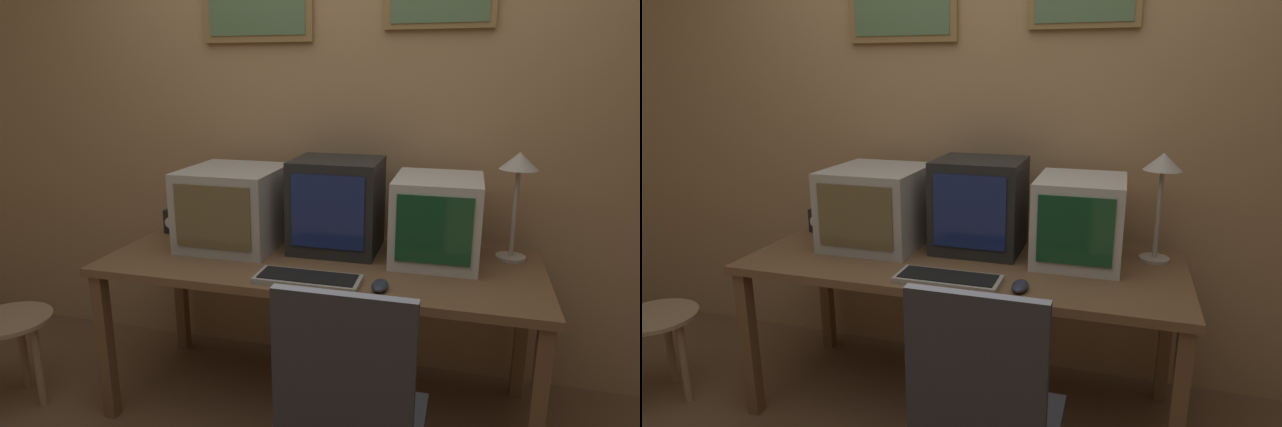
% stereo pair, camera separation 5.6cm
% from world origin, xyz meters
% --- Properties ---
extents(wall_back, '(8.00, 0.08, 2.60)m').
position_xyz_m(wall_back, '(-0.00, 1.29, 1.31)').
color(wall_back, tan).
rests_on(wall_back, ground_plane).
extents(desk, '(1.91, 0.76, 0.74)m').
position_xyz_m(desk, '(0.00, 0.78, 0.67)').
color(desk, brown).
rests_on(desk, ground_plane).
extents(monitor_left, '(0.44, 0.47, 0.37)m').
position_xyz_m(monitor_left, '(-0.46, 0.90, 0.92)').
color(monitor_left, '#B7B2A8').
rests_on(monitor_left, desk).
extents(monitor_center, '(0.40, 0.36, 0.43)m').
position_xyz_m(monitor_center, '(0.03, 0.95, 0.95)').
color(monitor_center, black).
rests_on(monitor_center, desk).
extents(monitor_right, '(0.37, 0.43, 0.37)m').
position_xyz_m(monitor_right, '(0.49, 0.93, 0.92)').
color(monitor_right, beige).
rests_on(monitor_right, desk).
extents(keyboard_main, '(0.42, 0.16, 0.03)m').
position_xyz_m(keyboard_main, '(0.02, 0.52, 0.75)').
color(keyboard_main, '#A8A399').
rests_on(keyboard_main, desk).
extents(mouse_near_keyboard, '(0.06, 0.12, 0.03)m').
position_xyz_m(mouse_near_keyboard, '(0.31, 0.52, 0.75)').
color(mouse_near_keyboard, '#282D3D').
rests_on(mouse_near_keyboard, desk).
extents(desk_clock, '(0.08, 0.05, 0.12)m').
position_xyz_m(desk_clock, '(-0.85, 0.98, 0.80)').
color(desk_clock, black).
rests_on(desk_clock, desk).
extents(desk_lamp, '(0.16, 0.16, 0.48)m').
position_xyz_m(desk_lamp, '(0.82, 1.02, 1.12)').
color(desk_lamp, '#B2A899').
rests_on(desk_lamp, desk).
extents(side_stool, '(0.38, 0.38, 0.44)m').
position_xyz_m(side_stool, '(-1.41, 0.43, 0.35)').
color(side_stool, '#9E7F5B').
rests_on(side_stool, ground_plane).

